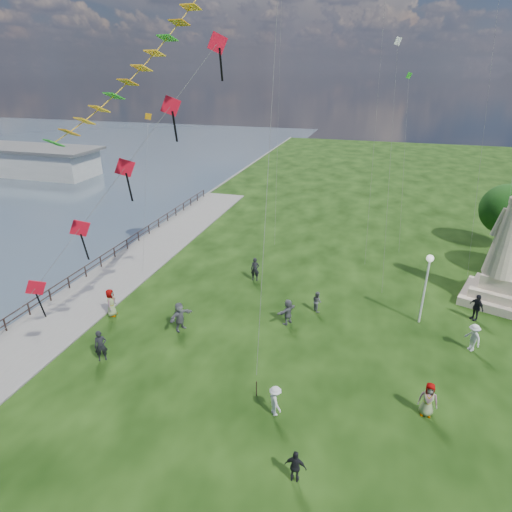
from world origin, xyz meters
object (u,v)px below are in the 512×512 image
(person_0, at_px, (101,346))
(person_6, at_px, (255,269))
(person_10, at_px, (111,303))
(person_4, at_px, (428,399))
(person_2, at_px, (275,401))
(person_5, at_px, (180,316))
(pier_pavilion, at_px, (13,159))
(person_9, at_px, (476,307))
(person_11, at_px, (288,312))
(person_8, at_px, (473,338))
(person_7, at_px, (317,301))
(lamppost, at_px, (427,275))
(statue, at_px, (504,260))
(person_3, at_px, (296,467))

(person_0, height_order, person_6, person_0)
(person_0, relative_size, person_10, 0.97)
(person_4, distance_m, person_6, 16.50)
(person_2, relative_size, person_5, 0.84)
(pier_pavilion, xyz_separation_m, person_9, (64.35, -27.95, -0.91))
(person_6, xyz_separation_m, person_11, (3.82, -5.38, -0.06))
(person_8, xyz_separation_m, person_10, (-22.61, -2.63, 0.10))
(person_7, bearing_deg, lamppost, -123.25)
(person_7, xyz_separation_m, person_9, (10.23, 1.85, 0.20))
(person_8, xyz_separation_m, person_11, (-11.04, -0.24, 0.00))
(person_0, height_order, person_2, person_0)
(person_8, distance_m, person_11, 11.05)
(person_9, relative_size, person_10, 0.95)
(statue, relative_size, person_7, 5.88)
(person_0, distance_m, person_11, 11.51)
(person_0, bearing_deg, person_6, 26.73)
(person_10, bearing_deg, person_8, -97.98)
(person_9, bearing_deg, person_6, -131.50)
(person_3, height_order, person_11, person_11)
(pier_pavilion, bearing_deg, person_5, -36.85)
(pier_pavilion, xyz_separation_m, person_3, (55.39, -43.26, -1.07))
(pier_pavilion, distance_m, person_4, 71.58)
(person_2, distance_m, person_6, 14.30)
(person_3, distance_m, person_7, 13.51)
(person_5, bearing_deg, person_7, -35.53)
(person_6, bearing_deg, person_9, -12.68)
(pier_pavilion, bearing_deg, person_8, -26.50)
(person_3, height_order, person_4, person_4)
(person_5, height_order, person_10, person_10)
(pier_pavilion, relative_size, statue, 3.49)
(statue, height_order, person_8, statue)
(person_5, xyz_separation_m, person_9, (18.19, 6.64, -0.04))
(person_2, relative_size, person_11, 0.92)
(person_8, height_order, person_11, person_11)
(statue, xyz_separation_m, person_4, (-5.44, -13.03, -2.34))
(person_2, bearing_deg, pier_pavilion, 15.19)
(person_4, distance_m, person_9, 10.62)
(statue, distance_m, person_7, 13.23)
(statue, relative_size, person_8, 4.93)
(lamppost, xyz_separation_m, person_10, (-19.85, -5.00, -2.50))
(pier_pavilion, relative_size, person_5, 15.55)
(statue, xyz_separation_m, person_2, (-12.43, -15.07, -2.44))
(lamppost, bearing_deg, person_0, -152.04)
(person_6, height_order, person_10, person_10)
(pier_pavilion, xyz_separation_m, person_0, (43.22, -38.68, -0.89))
(person_8, relative_size, person_11, 1.00)
(person_2, height_order, person_6, person_6)
(pier_pavilion, xyz_separation_m, person_5, (46.15, -34.59, -0.88))
(person_0, xyz_separation_m, person_7, (10.90, 8.87, -0.22))
(person_6, xyz_separation_m, person_8, (14.86, -5.14, -0.06))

